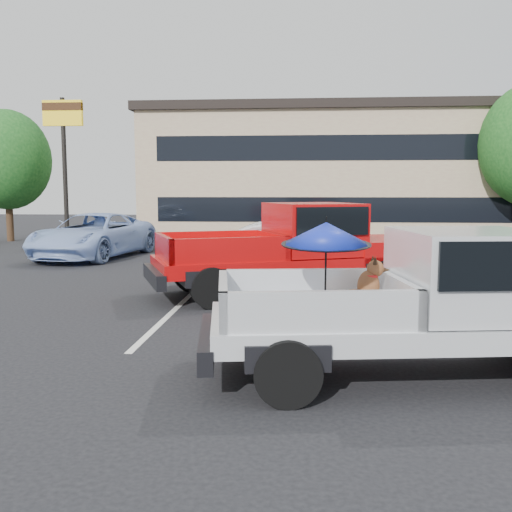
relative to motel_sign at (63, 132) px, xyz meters
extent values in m
plane|color=black|center=(10.00, -14.00, -4.65)|extent=(90.00, 90.00, 0.00)
cube|color=silver|center=(7.00, -12.00, -4.65)|extent=(0.12, 5.00, 0.01)
cube|color=silver|center=(13.00, -12.00, -4.65)|extent=(0.12, 5.00, 0.01)
cube|color=tan|center=(12.00, 7.00, -1.65)|extent=(20.00, 8.00, 6.00)
cube|color=black|center=(12.00, 7.00, 1.45)|extent=(20.40, 8.40, 0.40)
cube|color=black|center=(12.00, 3.02, -3.15)|extent=(18.00, 0.08, 1.10)
cube|color=black|center=(12.00, 3.02, -0.45)|extent=(18.00, 0.08, 1.10)
cylinder|color=black|center=(0.00, 0.00, -1.65)|extent=(0.18, 0.18, 6.00)
cube|color=yellow|center=(0.00, 0.00, 0.75)|extent=(1.60, 0.18, 1.00)
cube|color=#381E0C|center=(0.00, 0.00, 1.00)|extent=(1.60, 0.22, 0.30)
cylinder|color=#332114|center=(-4.00, 3.00, -3.44)|extent=(0.32, 0.32, 2.42)
ellipsoid|color=#144718|center=(-4.00, 3.00, -0.91)|extent=(3.96, 3.96, 4.55)
cylinder|color=#332114|center=(16.00, 10.00, -3.22)|extent=(0.32, 0.32, 2.86)
ellipsoid|color=#144718|center=(16.00, 10.00, -0.23)|extent=(4.68, 4.68, 5.38)
cylinder|color=black|center=(9.37, -16.33, -4.27)|extent=(0.79, 0.38, 0.76)
cylinder|color=black|center=(9.11, -14.51, -4.27)|extent=(0.79, 0.38, 0.76)
cube|color=silver|center=(11.07, -15.16, -3.98)|extent=(5.60, 2.65, 0.28)
cube|color=black|center=(8.35, -15.54, -4.15)|extent=(0.45, 1.97, 0.28)
cube|color=silver|center=(11.62, -15.08, -3.30)|extent=(1.89, 2.05, 1.05)
cube|color=black|center=(11.62, -15.08, -3.10)|extent=(1.76, 2.13, 0.55)
cube|color=black|center=(9.64, -15.36, -3.92)|extent=(2.53, 2.14, 0.10)
cube|color=silver|center=(9.52, -14.50, -3.62)|extent=(2.29, 0.42, 0.50)
cube|color=silver|center=(9.76, -16.22, -3.62)|extent=(2.29, 0.42, 0.50)
cube|color=silver|center=(8.55, -15.51, -3.62)|extent=(0.35, 1.84, 0.50)
cube|color=silver|center=(10.73, -15.21, -3.62)|extent=(0.35, 1.84, 0.50)
ellipsoid|color=brown|center=(10.23, -14.97, -3.72)|extent=(0.51, 0.45, 0.31)
cylinder|color=brown|center=(10.49, -15.02, -3.76)|extent=(0.07, 0.07, 0.23)
cylinder|color=brown|center=(10.47, -14.86, -3.76)|extent=(0.07, 0.07, 0.23)
ellipsoid|color=brown|center=(10.39, -14.95, -3.52)|extent=(0.33, 0.30, 0.42)
cylinder|color=red|center=(10.41, -14.95, -3.39)|extent=(0.20, 0.20, 0.04)
sphere|color=brown|center=(10.48, -14.94, -3.29)|extent=(0.22, 0.22, 0.22)
cone|color=black|center=(10.60, -14.92, -3.31)|extent=(0.17, 0.13, 0.11)
cone|color=black|center=(10.47, -15.00, -3.18)|extent=(0.08, 0.08, 0.12)
cone|color=black|center=(10.45, -14.88, -3.18)|extent=(0.08, 0.08, 0.12)
cylinder|color=brown|center=(10.06, -15.00, -3.81)|extent=(0.27, 0.05, 0.09)
cylinder|color=black|center=(9.81, -15.43, -3.35)|extent=(0.02, 0.10, 1.05)
cone|color=#1426AF|center=(9.81, -15.43, -2.80)|extent=(1.10, 1.12, 0.36)
cylinder|color=black|center=(9.81, -15.43, -2.64)|extent=(0.02, 0.02, 0.10)
cylinder|color=black|center=(9.81, -15.43, -2.93)|extent=(1.10, 1.10, 0.09)
cylinder|color=black|center=(7.70, -11.22, -4.23)|extent=(0.90, 0.61, 0.84)
cylinder|color=black|center=(6.92, -9.34, -4.23)|extent=(0.90, 0.61, 0.84)
cylinder|color=black|center=(11.39, -9.70, -4.23)|extent=(0.90, 0.61, 0.84)
cylinder|color=black|center=(10.61, -7.82, -4.23)|extent=(0.90, 0.61, 0.84)
cube|color=#B70A0B|center=(9.21, -9.50, -3.91)|extent=(6.33, 4.24, 0.31)
cube|color=#B70A0B|center=(11.25, -8.66, -3.68)|extent=(2.35, 2.60, 0.51)
cube|color=black|center=(12.02, -8.34, -4.10)|extent=(1.03, 2.09, 0.33)
cube|color=black|center=(6.39, -10.66, -4.10)|extent=(1.01, 2.08, 0.31)
cube|color=#B70A0B|center=(9.77, -9.27, -3.16)|extent=(2.47, 2.58, 1.16)
cube|color=black|center=(9.77, -9.27, -2.93)|extent=(2.35, 2.62, 0.61)
cube|color=black|center=(7.72, -10.11, -3.84)|extent=(3.13, 2.85, 0.11)
cube|color=#B70A0B|center=(7.36, -9.22, -3.51)|extent=(2.40, 1.07, 0.55)
cube|color=#B70A0B|center=(8.09, -11.00, -3.51)|extent=(2.40, 1.07, 0.55)
cube|color=#B70A0B|center=(6.60, -10.58, -3.51)|extent=(0.88, 1.93, 0.55)
cube|color=#B70A0B|center=(8.85, -9.65, -3.51)|extent=(0.88, 1.93, 0.55)
imported|color=silver|center=(9.49, -7.50, -3.86)|extent=(4.79, 1.69, 1.58)
imported|color=#9AB4E6|center=(2.21, -2.97, -3.87)|extent=(3.42, 5.94, 1.56)
camera|label=1|loc=(9.51, -22.41, -2.27)|focal=40.00mm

